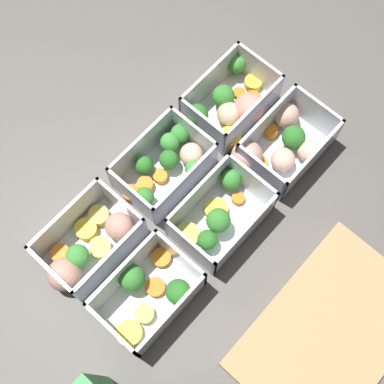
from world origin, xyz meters
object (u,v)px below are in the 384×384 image
at_px(container_near_right, 88,247).
at_px(container_far_right, 149,293).
at_px(container_far_left, 280,145).
at_px(container_near_center, 167,164).
at_px(container_far_center, 219,215).
at_px(container_near_left, 232,103).

bearing_deg(container_near_right, container_far_right, 95.81).
xyz_separation_m(container_near_right, container_far_left, (-0.32, 0.11, 0.00)).
distance_m(container_near_right, container_far_right, 0.12).
xyz_separation_m(container_near_center, container_far_center, (0.01, 0.12, 0.00)).
bearing_deg(container_far_right, container_far_center, -179.15).
distance_m(container_far_center, container_far_right, 0.16).
relative_size(container_near_center, container_far_right, 1.01).
height_order(container_near_left, container_far_left, same).
bearing_deg(container_far_right, container_near_center, -144.44).
bearing_deg(container_near_left, container_near_center, -1.83).
xyz_separation_m(container_near_left, container_near_center, (0.15, -0.00, -0.00)).
relative_size(container_near_right, container_far_left, 1.04).
xyz_separation_m(container_near_right, container_far_right, (-0.01, 0.11, 0.00)).
bearing_deg(container_far_right, container_far_left, -178.57).
relative_size(container_near_left, container_far_center, 1.08).
xyz_separation_m(container_far_left, container_far_center, (0.15, 0.01, -0.00)).
xyz_separation_m(container_far_center, container_far_right, (0.16, 0.00, 0.00)).
height_order(container_near_left, container_far_right, same).
relative_size(container_near_right, container_far_right, 1.10).
distance_m(container_near_right, container_far_left, 0.34).
height_order(container_near_right, container_far_right, same).
bearing_deg(container_far_center, container_near_center, -94.67).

